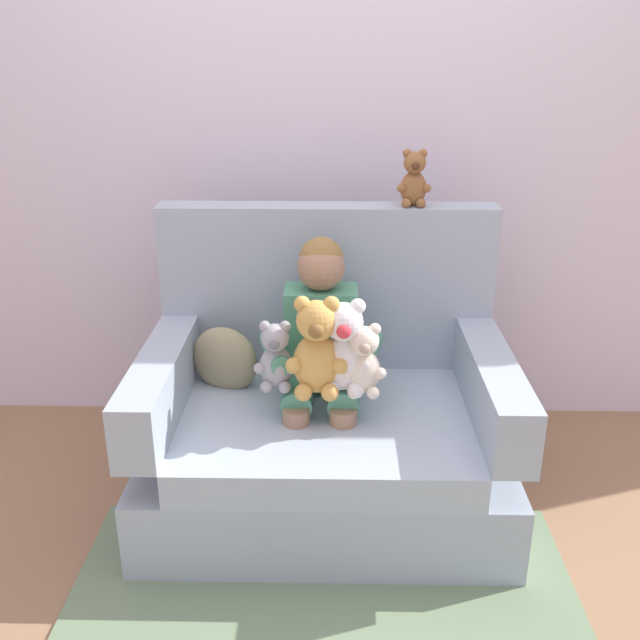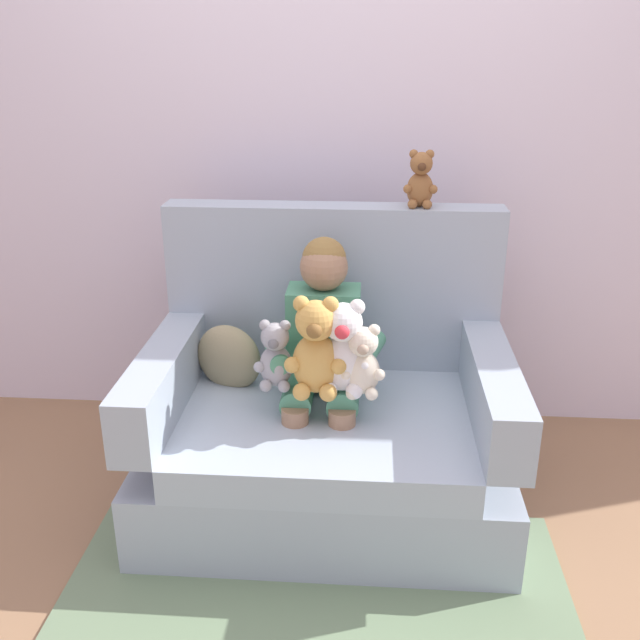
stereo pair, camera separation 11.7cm
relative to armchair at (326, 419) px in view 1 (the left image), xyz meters
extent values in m
plane|color=#936D4C|center=(0.00, -0.06, -0.32)|extent=(8.00, 8.00, 0.00)
cube|color=silver|center=(0.00, 0.71, 0.98)|extent=(6.00, 0.10, 2.60)
cube|color=#9EADBC|center=(0.00, -0.06, -0.18)|extent=(1.28, 0.91, 0.28)
cube|color=#A6B6C6|center=(0.00, -0.13, 0.03)|extent=(1.00, 0.77, 0.12)
cube|color=#9EADBC|center=(0.00, 0.33, 0.41)|extent=(1.28, 0.14, 0.64)
cube|color=#9EADBC|center=(-0.57, -0.13, 0.20)|extent=(0.14, 0.77, 0.22)
cube|color=#9EADBC|center=(0.57, -0.13, 0.20)|extent=(0.14, 0.77, 0.22)
cube|color=#4C9370|center=(-0.02, 0.08, 0.31)|extent=(0.26, 0.16, 0.34)
sphere|color=#9E7556|center=(-0.02, 0.08, 0.56)|extent=(0.17, 0.17, 0.17)
sphere|color=olive|center=(-0.02, 0.09, 0.59)|extent=(0.16, 0.16, 0.16)
cylinder|color=#4C9370|center=(-0.10, -0.05, 0.14)|extent=(0.11, 0.26, 0.11)
cylinder|color=#9E7556|center=(-0.10, -0.18, -0.01)|extent=(0.09, 0.09, 0.30)
cylinder|color=#4C9370|center=(0.06, -0.05, 0.14)|extent=(0.11, 0.26, 0.11)
cylinder|color=#9E7556|center=(0.06, -0.18, -0.01)|extent=(0.09, 0.09, 0.30)
cylinder|color=#4C9370|center=(-0.18, -0.04, 0.29)|extent=(0.13, 0.27, 0.07)
cylinder|color=#4C9370|center=(0.14, -0.04, 0.29)|extent=(0.13, 0.27, 0.07)
ellipsoid|color=#9E9EA3|center=(-0.17, -0.12, 0.27)|extent=(0.11, 0.10, 0.15)
sphere|color=#9E9EA3|center=(-0.17, -0.13, 0.38)|extent=(0.10, 0.10, 0.10)
sphere|color=slate|center=(-0.17, -0.18, 0.37)|extent=(0.04, 0.04, 0.04)
sphere|color=#9E9EA3|center=(-0.20, -0.13, 0.42)|extent=(0.04, 0.04, 0.04)
sphere|color=#9E9EA3|center=(-0.22, -0.15, 0.28)|extent=(0.04, 0.04, 0.04)
sphere|color=#9E9EA3|center=(-0.20, -0.17, 0.21)|extent=(0.04, 0.04, 0.04)
sphere|color=#9E9EA3|center=(-0.13, -0.13, 0.42)|extent=(0.04, 0.04, 0.04)
sphere|color=#9E9EA3|center=(-0.11, -0.15, 0.28)|extent=(0.04, 0.04, 0.04)
sphere|color=#9E9EA3|center=(-0.14, -0.17, 0.21)|extent=(0.04, 0.04, 0.04)
ellipsoid|color=silver|center=(0.13, -0.16, 0.27)|extent=(0.12, 0.10, 0.15)
sphere|color=silver|center=(0.13, -0.17, 0.39)|extent=(0.10, 0.10, 0.10)
sphere|color=tan|center=(0.13, -0.21, 0.38)|extent=(0.04, 0.04, 0.04)
sphere|color=silver|center=(0.09, -0.16, 0.43)|extent=(0.04, 0.04, 0.04)
sphere|color=silver|center=(0.07, -0.19, 0.28)|extent=(0.04, 0.04, 0.04)
sphere|color=silver|center=(0.09, -0.20, 0.21)|extent=(0.04, 0.04, 0.04)
sphere|color=silver|center=(0.16, -0.16, 0.43)|extent=(0.04, 0.04, 0.04)
sphere|color=silver|center=(0.18, -0.19, 0.28)|extent=(0.04, 0.04, 0.04)
sphere|color=silver|center=(0.16, -0.20, 0.21)|extent=(0.04, 0.04, 0.04)
ellipsoid|color=gold|center=(-0.03, -0.16, 0.30)|extent=(0.16, 0.13, 0.21)
sphere|color=gold|center=(-0.03, -0.17, 0.46)|extent=(0.13, 0.13, 0.13)
sphere|color=brown|center=(-0.03, -0.23, 0.45)|extent=(0.05, 0.05, 0.05)
sphere|color=gold|center=(-0.08, -0.16, 0.51)|extent=(0.05, 0.05, 0.05)
sphere|color=gold|center=(-0.10, -0.20, 0.31)|extent=(0.05, 0.05, 0.05)
sphere|color=gold|center=(-0.07, -0.22, 0.22)|extent=(0.06, 0.06, 0.06)
sphere|color=gold|center=(0.02, -0.16, 0.51)|extent=(0.05, 0.05, 0.05)
sphere|color=gold|center=(0.05, -0.20, 0.31)|extent=(0.05, 0.05, 0.05)
sphere|color=gold|center=(0.02, -0.22, 0.22)|extent=(0.06, 0.06, 0.06)
ellipsoid|color=white|center=(0.06, -0.14, 0.30)|extent=(0.15, 0.13, 0.20)
sphere|color=white|center=(0.06, -0.15, 0.45)|extent=(0.13, 0.13, 0.13)
sphere|color=#DB333D|center=(0.06, -0.21, 0.44)|extent=(0.05, 0.05, 0.05)
sphere|color=white|center=(0.01, -0.14, 0.50)|extent=(0.05, 0.05, 0.05)
sphere|color=white|center=(-0.01, -0.18, 0.31)|extent=(0.05, 0.05, 0.05)
sphere|color=white|center=(0.02, -0.20, 0.22)|extent=(0.06, 0.06, 0.06)
sphere|color=white|center=(0.10, -0.14, 0.50)|extent=(0.05, 0.05, 0.05)
sphere|color=white|center=(0.13, -0.18, 0.31)|extent=(0.05, 0.05, 0.05)
sphere|color=white|center=(0.10, -0.20, 0.22)|extent=(0.06, 0.06, 0.06)
ellipsoid|color=brown|center=(0.32, 0.33, 0.79)|extent=(0.10, 0.08, 0.13)
sphere|color=brown|center=(0.32, 0.32, 0.89)|extent=(0.08, 0.08, 0.08)
sphere|color=#4C2D19|center=(0.32, 0.28, 0.88)|extent=(0.03, 0.03, 0.03)
sphere|color=brown|center=(0.29, 0.32, 0.92)|extent=(0.03, 0.03, 0.03)
sphere|color=brown|center=(0.27, 0.30, 0.80)|extent=(0.03, 0.03, 0.03)
sphere|color=brown|center=(0.29, 0.29, 0.74)|extent=(0.04, 0.04, 0.04)
sphere|color=brown|center=(0.35, 0.32, 0.92)|extent=(0.03, 0.03, 0.03)
sphere|color=brown|center=(0.36, 0.30, 0.80)|extent=(0.03, 0.03, 0.03)
sphere|color=brown|center=(0.34, 0.29, 0.74)|extent=(0.04, 0.04, 0.04)
ellipsoid|color=#998C66|center=(-0.38, 0.11, 0.19)|extent=(0.28, 0.19, 0.26)
camera|label=1|loc=(0.02, -2.32, 1.31)|focal=40.21mm
camera|label=2|loc=(0.14, -2.31, 1.31)|focal=40.21mm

